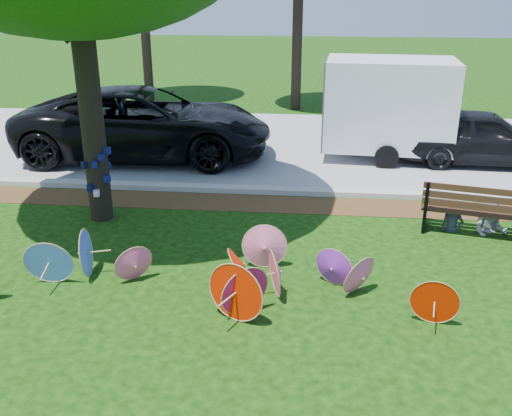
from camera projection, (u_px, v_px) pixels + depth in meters
The scene contains 11 objects.
ground at pixel (207, 318), 8.01m from camera, with size 90.00×90.00×0.00m, color black.
mulch_strip at pixel (244, 203), 12.16m from camera, with size 90.00×1.00×0.01m, color #472D16.
curb at pixel (248, 190), 12.79m from camera, with size 90.00×0.30×0.12m, color #B7B5AD.
street at pixel (264, 143), 16.65m from camera, with size 90.00×8.00×0.01m, color gray.
parasol_pile at pixel (207, 272), 8.51m from camera, with size 7.31×1.89×0.88m.
black_van at pixel (146, 123), 15.05m from camera, with size 3.05×6.61×1.84m, color black.
dark_pickup at pixel (482, 137), 14.56m from camera, with size 1.68×4.16×1.42m, color black.
cargo_trailer at pixel (389, 104), 14.87m from camera, with size 3.25×2.06×2.88m, color silver.
park_bench at pixel (475, 208), 10.56m from camera, with size 1.93×0.74×1.01m, color black, non-canonical shape.
person_left at pixel (455, 203), 10.61m from camera, with size 0.41×0.27×1.12m, color #343747.
person_right at pixel (494, 200), 10.52m from camera, with size 0.63×0.49×1.29m, color #B2B2BC.
Camera 1 is at (1.36, -6.76, 4.40)m, focal length 40.00 mm.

